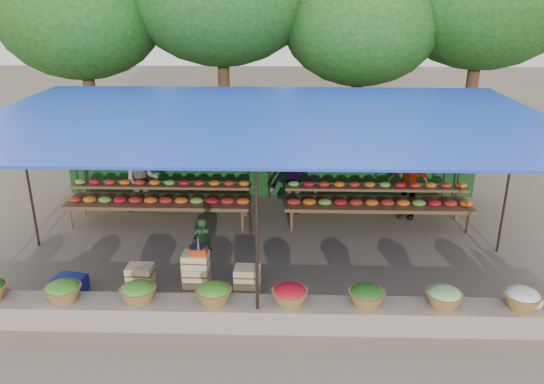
{
  "coord_description": "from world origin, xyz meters",
  "views": [
    {
      "loc": [
        0.43,
        -9.97,
        4.98
      ],
      "look_at": [
        0.14,
        0.2,
        1.18
      ],
      "focal_mm": 35.0,
      "sensor_mm": 36.0,
      "label": 1
    }
  ],
  "objects_px": {
    "vendor_seated": "(202,243)",
    "weighing_scale": "(199,249)",
    "crate_counter": "(195,277)",
    "blue_crate_back": "(71,284)"
  },
  "relations": [
    {
      "from": "vendor_seated",
      "to": "weighing_scale",
      "type": "bearing_deg",
      "value": 76.43
    },
    {
      "from": "crate_counter",
      "to": "weighing_scale",
      "type": "height_order",
      "value": "weighing_scale"
    },
    {
      "from": "blue_crate_back",
      "to": "vendor_seated",
      "type": "bearing_deg",
      "value": 35.22
    },
    {
      "from": "crate_counter",
      "to": "vendor_seated",
      "type": "distance_m",
      "value": 0.95
    },
    {
      "from": "vendor_seated",
      "to": "blue_crate_back",
      "type": "relative_size",
      "value": 1.99
    },
    {
      "from": "crate_counter",
      "to": "blue_crate_back",
      "type": "xyz_separation_m",
      "value": [
        -2.21,
        -0.06,
        -0.15
      ]
    },
    {
      "from": "weighing_scale",
      "to": "vendor_seated",
      "type": "relative_size",
      "value": 0.32
    },
    {
      "from": "weighing_scale",
      "to": "vendor_seated",
      "type": "height_order",
      "value": "weighing_scale"
    },
    {
      "from": "crate_counter",
      "to": "vendor_seated",
      "type": "bearing_deg",
      "value": 90.1
    },
    {
      "from": "weighing_scale",
      "to": "crate_counter",
      "type": "bearing_deg",
      "value": 180.0
    }
  ]
}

